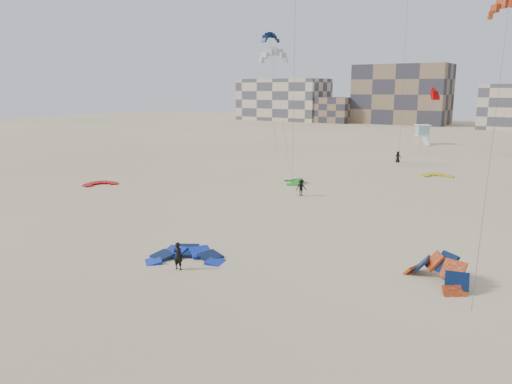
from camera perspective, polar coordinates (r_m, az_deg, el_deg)
The scene contains 17 objects.
ground at distance 30.85m, azimuth -6.68°, elevation -8.99°, with size 320.00×320.00×0.00m, color beige.
kite_ground_blue at distance 32.93m, azimuth -8.03°, elevation -7.66°, with size 4.66×4.80×1.07m, color #1238C7, non-canonical shape.
kite_ground_orange at distance 30.73m, azimuth 19.85°, elevation -9.72°, with size 4.26×3.34×2.67m, color #FF5A1F, non-canonical shape.
kite_ground_red at distance 60.12m, azimuth -17.34°, elevation 0.80°, with size 3.47×3.68×0.44m, color #B60005, non-canonical shape.
kite_ground_green at distance 58.62m, azimuth 4.17°, elevation 1.04°, with size 3.47×3.60×0.94m, color #1E8013, non-canonical shape.
kite_ground_yellow at distance 66.90m, azimuth 19.98°, elevation 1.70°, with size 3.48×3.66×0.41m, color #C5A305, non-canonical shape.
kitesurfer_main at distance 31.02m, azimuth -8.89°, elevation -7.22°, with size 0.64×0.42×1.75m, color black.
kitesurfer_c at distance 51.50m, azimuth 5.19°, elevation 0.50°, with size 1.11×0.64×1.72m, color black.
kitesurfer_e at distance 77.49m, azimuth 15.91°, elevation 3.88°, with size 0.82×0.54×1.68m, color black.
kite_fly_orange at distance 53.62m, azimuth 26.90°, elevation 18.09°, with size 5.51×31.54×18.02m.
kite_fly_grey at distance 69.78m, azimuth 2.03°, elevation 15.14°, with size 9.77×10.25×15.31m.
kite_fly_navy at distance 84.06m, azimuth 1.69°, elevation 17.12°, with size 6.84×8.11×18.88m.
kite_fly_red at distance 87.02m, azimuth 19.75°, elevation 10.39°, with size 4.71×5.71×10.27m.
lifeguard_tower_far at distance 104.51m, azimuth 18.45°, elevation 6.25°, with size 3.74×5.76×3.83m.
condo_west_a at distance 176.01m, azimuth 3.15°, elevation 10.50°, with size 30.00×15.00×14.00m, color beige.
condo_west_b at distance 163.41m, azimuth 16.32°, elevation 10.66°, with size 28.00×14.00×18.00m, color #7B634A.
condo_fill_left at distance 165.11m, azimuth 8.87°, elevation 9.26°, with size 12.00×10.00×8.00m, color #7B634A.
Camera 1 is at (18.72, -21.97, 10.90)m, focal length 35.00 mm.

